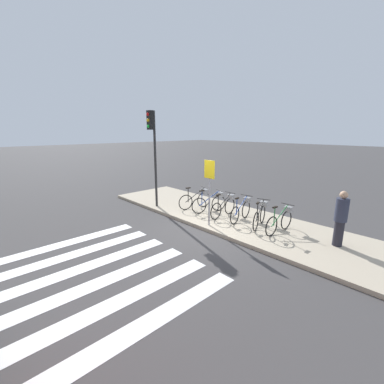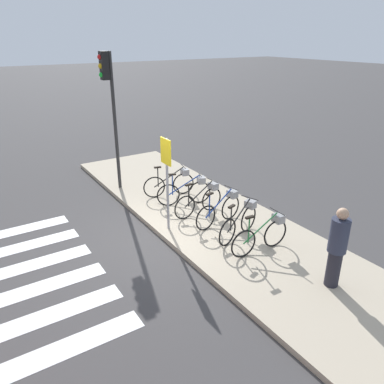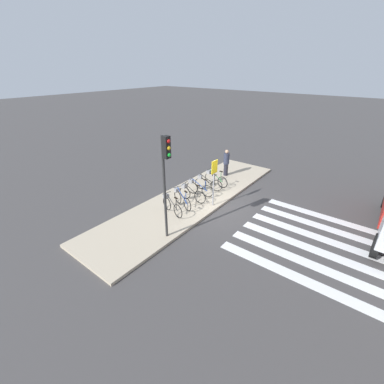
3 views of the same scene
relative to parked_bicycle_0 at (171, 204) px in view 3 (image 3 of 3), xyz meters
The scene contains 12 objects.
ground_plane 2.40m from the parked_bicycle_0, 37.14° to the right, with size 120.00×120.00×0.00m, color #423F3F.
sidewalk 1.93m from the parked_bicycle_0, ahead, with size 12.39×3.13×0.12m.
road_crosswalk 7.30m from the parked_bicycle_0, 75.19° to the right, with size 4.95×8.00×0.01m.
parked_bicycle_0 is the anchor object (origin of this frame).
parked_bicycle_1 0.78m from the parked_bicycle_0, ahead, with size 0.64×1.45×0.94m.
parked_bicycle_2 1.48m from the parked_bicycle_0, ahead, with size 0.46×1.53×0.94m.
parked_bicycle_3 2.22m from the parked_bicycle_0, ahead, with size 0.46×1.51×0.94m.
parked_bicycle_4 2.99m from the parked_bicycle_0, ahead, with size 0.60×1.47×0.94m.
parked_bicycle_5 3.75m from the parked_bicycle_0, ahead, with size 0.46×1.53×0.94m.
pedestrian 5.40m from the parked_bicycle_0, ahead, with size 0.34×0.34×1.60m.
traffic_light 3.05m from the parked_bicycle_0, 140.82° to the right, with size 0.24×0.40×3.99m.
sign_post 2.35m from the parked_bicycle_0, 32.77° to the right, with size 0.44×0.07×2.26m.
Camera 3 is at (-9.25, -5.56, 6.15)m, focal length 24.00 mm.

